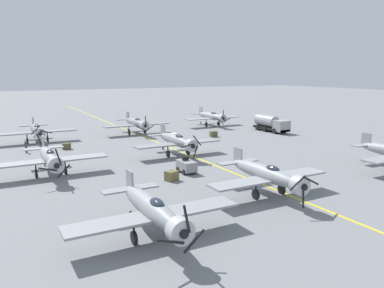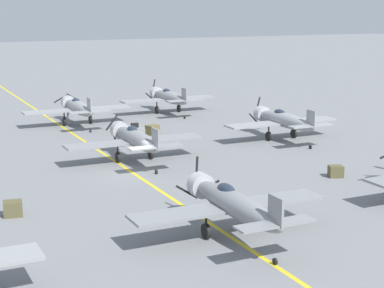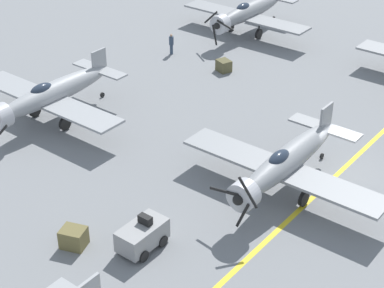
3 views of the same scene
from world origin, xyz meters
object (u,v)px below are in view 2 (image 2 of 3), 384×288
at_px(airplane_far_center, 78,107).
at_px(supply_crate_outboard, 336,171).
at_px(airplane_mid_right, 284,120).
at_px(supply_crate_mid_lane, 153,130).
at_px(airplane_far_right, 169,97).
at_px(supply_crate_by_tanker, 13,209).
at_px(airplane_mid_center, 136,139).
at_px(tow_tractor, 134,133).
at_px(airplane_near_center, 232,203).

xyz_separation_m(airplane_far_center, supply_crate_outboard, (11.94, -30.36, -1.56)).
bearing_deg(airplane_mid_right, airplane_far_center, 146.17).
distance_m(airplane_mid_right, supply_crate_mid_lane, 13.53).
height_order(airplane_mid_right, airplane_far_right, airplane_far_right).
bearing_deg(supply_crate_by_tanker, airplane_mid_center, 40.03).
height_order(tow_tractor, supply_crate_by_tanker, tow_tractor).
xyz_separation_m(airplane_near_center, supply_crate_by_tanker, (-10.71, 9.28, -1.52)).
relative_size(airplane_near_center, supply_crate_by_tanker, 10.24).
height_order(airplane_far_right, airplane_far_center, airplane_far_right).
bearing_deg(airplane_mid_right, supply_crate_outboard, -95.02).
relative_size(airplane_mid_right, supply_crate_mid_lane, 9.90).
distance_m(supply_crate_by_tanker, supply_crate_mid_lane, 27.34).
distance_m(airplane_far_center, tow_tractor, 10.92).
height_order(airplane_mid_center, supply_crate_by_tanker, airplane_mid_center).
height_order(airplane_mid_center, airplane_mid_right, airplane_mid_right).
bearing_deg(supply_crate_mid_lane, supply_crate_outboard, -73.45).
relative_size(airplane_near_center, supply_crate_outboard, 11.11).
distance_m(airplane_near_center, supply_crate_outboard, 16.02).
bearing_deg(supply_crate_outboard, supply_crate_mid_lane, 106.55).
bearing_deg(airplane_far_right, supply_crate_mid_lane, -111.70).
height_order(airplane_mid_center, airplane_near_center, airplane_near_center).
xyz_separation_m(airplane_near_center, supply_crate_outboard, (13.75, 8.07, -1.56)).
xyz_separation_m(airplane_far_right, supply_crate_mid_lane, (-7.01, -11.71, -1.51)).
height_order(airplane_near_center, tow_tractor, airplane_near_center).
distance_m(airplane_near_center, supply_crate_by_tanker, 14.25).
height_order(airplane_far_right, airplane_near_center, airplane_near_center).
distance_m(airplane_mid_right, airplane_near_center, 28.20).
bearing_deg(airplane_near_center, supply_crate_mid_lane, 65.75).
relative_size(airplane_far_center, supply_crate_by_tanker, 10.24).
height_order(airplane_mid_right, airplane_far_center, airplane_mid_right).
bearing_deg(supply_crate_mid_lane, airplane_mid_right, -37.29).
bearing_deg(airplane_mid_right, supply_crate_by_tanker, -144.41).
bearing_deg(supply_crate_outboard, airplane_mid_center, 136.92).
bearing_deg(supply_crate_outboard, tow_tractor, 115.06).
height_order(tow_tractor, supply_crate_mid_lane, tow_tractor).
distance_m(airplane_near_center, tow_tractor, 28.29).
relative_size(airplane_mid_right, tow_tractor, 4.62).
relative_size(supply_crate_mid_lane, supply_crate_outboard, 1.12).
xyz_separation_m(tow_tractor, supply_crate_by_tanker, (-15.18, -18.62, -0.30)).
bearing_deg(supply_crate_by_tanker, airplane_far_right, 52.30).
bearing_deg(airplane_far_right, tow_tractor, -116.37).
xyz_separation_m(airplane_mid_right, supply_crate_by_tanker, (-28.67, -12.46, -1.52)).
distance_m(airplane_far_right, supply_crate_outboard, 33.58).
bearing_deg(supply_crate_mid_lane, tow_tractor, -144.52).
xyz_separation_m(airplane_far_right, supply_crate_by_tanker, (-24.97, -32.32, -1.52)).
relative_size(tow_tractor, supply_crate_mid_lane, 2.14).
relative_size(airplane_mid_center, airplane_far_right, 1.00).
height_order(airplane_far_center, supply_crate_by_tanker, airplane_far_center).
height_order(airplane_far_center, supply_crate_mid_lane, airplane_far_center).
xyz_separation_m(airplane_mid_center, supply_crate_mid_lane, (5.77, 10.36, -1.51)).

